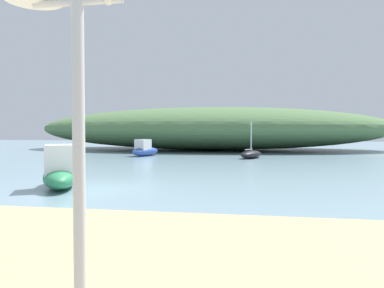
{
  "coord_description": "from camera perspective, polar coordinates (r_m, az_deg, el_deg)",
  "views": [
    {
      "loc": [
        5.55,
        -11.06,
        1.92
      ],
      "look_at": [
        2.65,
        5.58,
        1.32
      ],
      "focal_mm": 34.54,
      "sensor_mm": 36.0,
      "label": 1
    }
  ],
  "objects": [
    {
      "name": "ground_plane",
      "position": [
        12.52,
        -16.68,
        -6.87
      ],
      "size": [
        120.0,
        120.0,
        0.0
      ],
      "primitive_type": "plane",
      "color": "#7A99A8"
    },
    {
      "name": "distant_hill",
      "position": [
        38.02,
        2.71,
        2.4
      ],
      "size": [
        36.06,
        15.25,
        4.33
      ],
      "primitive_type": "ellipsoid",
      "color": "#517547",
      "rests_on": "ground"
    },
    {
      "name": "mast_structure",
      "position": [
        3.99,
        -21.53,
        18.45
      ],
      "size": [
        1.31,
        0.55,
        3.43
      ],
      "color": "silver",
      "rests_on": "beach_sand"
    },
    {
      "name": "sailboat_far_left",
      "position": [
        26.21,
        9.11,
        -1.56
      ],
      "size": [
        1.98,
        2.89,
        2.61
      ],
      "color": "black",
      "rests_on": "ground"
    },
    {
      "name": "motorboat_near_shore",
      "position": [
        13.15,
        -19.64,
        -4.13
      ],
      "size": [
        2.45,
        3.38,
        1.47
      ],
      "color": "#287A4C",
      "rests_on": "ground"
    },
    {
      "name": "motorboat_by_sandbar",
      "position": [
        28.44,
        -7.31,
        -0.89
      ],
      "size": [
        1.96,
        3.2,
        1.28
      ],
      "color": "#2D4C9E",
      "rests_on": "ground"
    }
  ]
}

